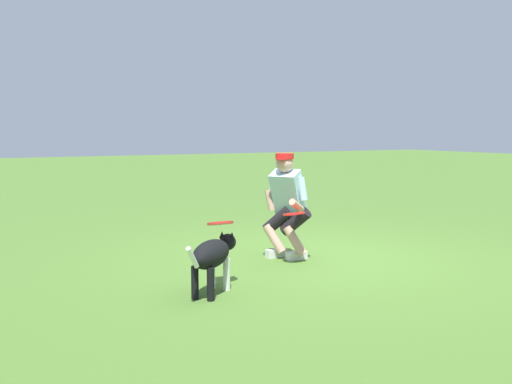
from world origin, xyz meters
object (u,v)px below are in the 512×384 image
(person, at_px, (287,202))
(dog, at_px, (213,255))
(frisbee_flying, at_px, (220,223))
(frisbee_held, at_px, (294,214))

(person, xyz_separation_m, dog, (1.41, 0.96, -0.32))
(frisbee_flying, relative_size, frisbee_held, 1.02)
(person, height_order, dog, person)
(dog, xyz_separation_m, frisbee_flying, (-0.16, -0.18, 0.27))
(person, distance_m, dog, 1.74)
(frisbee_flying, bearing_deg, person, -148.12)
(person, distance_m, frisbee_flying, 1.48)
(dog, distance_m, frisbee_held, 1.44)
(frisbee_held, bearing_deg, person, -108.94)
(person, xyz_separation_m, frisbee_held, (0.13, 0.37, -0.09))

